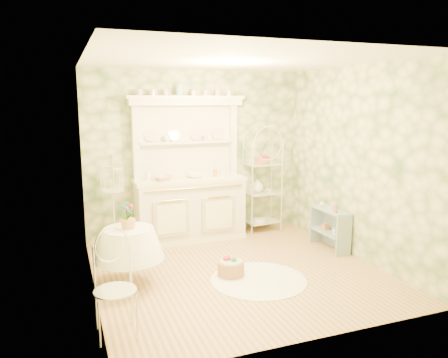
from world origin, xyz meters
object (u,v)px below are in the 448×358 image
object	(u,v)px
kitchen_dresser	(189,169)
side_shelf	(330,228)
round_table	(130,260)
floor_basket	(231,267)
birdcage_stand	(114,205)
bakers_rack	(262,179)
cafe_chair	(116,298)

from	to	relation	value
kitchen_dresser	side_shelf	size ratio (longest dim) A/B	3.07
kitchen_dresser	round_table	world-z (taller)	kitchen_dresser
kitchen_dresser	floor_basket	size ratio (longest dim) A/B	6.63
round_table	birdcage_stand	bearing A→B (deg)	90.64
kitchen_dresser	round_table	distance (m)	2.06
bakers_rack	round_table	xyz separation A→B (m)	(-2.50, -1.56, -0.57)
bakers_rack	cafe_chair	distance (m)	3.90
kitchen_dresser	floor_basket	bearing A→B (deg)	-87.68
birdcage_stand	floor_basket	bearing A→B (deg)	-50.68
cafe_chair	side_shelf	bearing A→B (deg)	0.98
floor_basket	birdcage_stand	bearing A→B (deg)	129.32
kitchen_dresser	bakers_rack	bearing A→B (deg)	3.79
cafe_chair	floor_basket	world-z (taller)	cafe_chair
bakers_rack	birdcage_stand	size ratio (longest dim) A/B	1.32
side_shelf	birdcage_stand	distance (m)	3.26
bakers_rack	cafe_chair	bearing A→B (deg)	-144.19
side_shelf	floor_basket	distance (m)	1.85
floor_basket	kitchen_dresser	bearing A→B (deg)	92.32
bakers_rack	floor_basket	bearing A→B (deg)	-133.92
side_shelf	round_table	world-z (taller)	round_table
kitchen_dresser	side_shelf	xyz separation A→B (m)	(1.85, -1.18, -0.83)
round_table	kitchen_dresser	bearing A→B (deg)	51.15
kitchen_dresser	round_table	size ratio (longest dim) A/B	3.51
cafe_chair	birdcage_stand	bearing A→B (deg)	61.65
side_shelf	birdcage_stand	size ratio (longest dim) A/B	0.55
round_table	side_shelf	bearing A→B (deg)	5.53
side_shelf	birdcage_stand	world-z (taller)	birdcage_stand
side_shelf	cafe_chair	size ratio (longest dim) A/B	0.98
round_table	floor_basket	size ratio (longest dim) A/B	1.89
round_table	floor_basket	xyz separation A→B (m)	(1.25, -0.16, -0.21)
bakers_rack	cafe_chair	world-z (taller)	bakers_rack
cafe_chair	birdcage_stand	world-z (taller)	birdcage_stand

